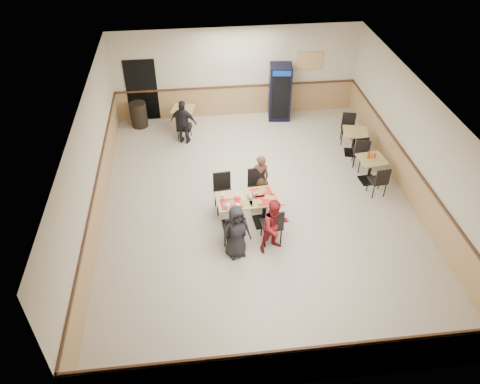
{
  "coord_description": "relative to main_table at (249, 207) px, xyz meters",
  "views": [
    {
      "loc": [
        -1.56,
        -9.28,
        7.83
      ],
      "look_at": [
        -0.53,
        -0.5,
        0.89
      ],
      "focal_mm": 35.0,
      "sensor_mm": 36.0,
      "label": 1
    }
  ],
  "objects": [
    {
      "name": "trash_bin",
      "position": [
        -2.92,
        5.23,
        -0.14
      ],
      "size": [
        0.53,
        0.53,
        0.83
      ],
      "primitive_type": "cylinder",
      "color": "black",
      "rests_on": "ground"
    },
    {
      "name": "lone_diner",
      "position": [
        -1.48,
        4.04,
        0.15
      ],
      "size": [
        0.9,
        0.63,
        1.42
      ],
      "primitive_type": "imported",
      "rotation": [
        0.0,
        0.0,
        2.75
      ],
      "color": "black",
      "rests_on": "ground"
    },
    {
      "name": "room_shell",
      "position": [
        2.11,
        3.23,
        0.02
      ],
      "size": [
        10.0,
        10.0,
        10.0
      ],
      "color": "silver",
      "rests_on": "ground"
    },
    {
      "name": "side_table_far_chair_north",
      "position": [
        3.54,
        3.43,
        -0.08
      ],
      "size": [
        0.54,
        0.54,
        0.96
      ],
      "primitive_type": null,
      "rotation": [
        0.0,
        0.0,
        -0.24
      ],
      "color": "black",
      "rests_on": "ground"
    },
    {
      "name": "pepsi_cooler",
      "position": [
        1.73,
        5.27,
        0.37
      ],
      "size": [
        0.78,
        0.78,
        1.85
      ],
      "rotation": [
        0.0,
        0.0,
        -0.12
      ],
      "color": "black",
      "rests_on": "ground"
    },
    {
      "name": "main_table",
      "position": [
        0.0,
        0.0,
        0.0
      ],
      "size": [
        1.63,
        0.92,
        0.84
      ],
      "rotation": [
        0.0,
        0.0,
        0.09
      ],
      "color": "black",
      "rests_on": "ground"
    },
    {
      "name": "tabletop_clutter",
      "position": [
        0.01,
        -0.07,
        0.31
      ],
      "size": [
        1.38,
        0.76,
        0.12
      ],
      "rotation": [
        0.0,
        0.0,
        0.09
      ],
      "color": "red",
      "rests_on": "main_table"
    },
    {
      "name": "side_table_far_chair_south",
      "position": [
        3.54,
        2.21,
        -0.08
      ],
      "size": [
        0.54,
        0.54,
        0.96
      ],
      "primitive_type": null,
      "rotation": [
        0.0,
        0.0,
        2.9
      ],
      "color": "black",
      "rests_on": "ground"
    },
    {
      "name": "side_table_far",
      "position": [
        3.54,
        2.82,
        -0.05
      ],
      "size": [
        0.86,
        0.86,
        0.76
      ],
      "rotation": [
        0.0,
        0.0,
        -0.24
      ],
      "color": "black",
      "rests_on": "ground"
    },
    {
      "name": "main_chairs",
      "position": [
        -0.06,
        -0.0,
        -0.03
      ],
      "size": [
        1.54,
        1.95,
        1.06
      ],
      "rotation": [
        0.0,
        0.0,
        0.09
      ],
      "color": "black",
      "rests_on": "ground"
    },
    {
      "name": "side_table_near",
      "position": [
        3.55,
        1.41,
        -0.07
      ],
      "size": [
        0.76,
        0.76,
        0.74
      ],
      "rotation": [
        0.0,
        0.0,
        0.11
      ],
      "color": "black",
      "rests_on": "ground"
    },
    {
      "name": "diner_man_opposite",
      "position": [
        0.42,
        0.99,
        0.12
      ],
      "size": [
        0.51,
        0.35,
        1.35
      ],
      "primitive_type": "imported",
      "rotation": [
        0.0,
        0.0,
        3.21
      ],
      "color": "brown",
      "rests_on": "ground"
    },
    {
      "name": "back_table_chair_lone",
      "position": [
        -1.48,
        4.29,
        -0.09
      ],
      "size": [
        0.52,
        0.52,
        0.94
      ],
      "primitive_type": null,
      "rotation": [
        0.0,
        0.0,
        2.9
      ],
      "color": "black",
      "rests_on": "ground"
    },
    {
      "name": "condiment_caddy",
      "position": [
        3.52,
        1.46,
        0.27
      ],
      "size": [
        0.23,
        0.06,
        0.2
      ],
      "color": "red",
      "rests_on": "side_table_near"
    },
    {
      "name": "side_table_near_chair_north",
      "position": [
        3.55,
        2.0,
        -0.09
      ],
      "size": [
        0.48,
        0.48,
        0.93
      ],
      "primitive_type": null,
      "rotation": [
        0.0,
        0.0,
        0.11
      ],
      "color": "black",
      "rests_on": "ground"
    },
    {
      "name": "side_table_near_chair_south",
      "position": [
        3.55,
        0.82,
        -0.09
      ],
      "size": [
        0.48,
        0.48,
        0.93
      ],
      "primitive_type": null,
      "rotation": [
        0.0,
        0.0,
        3.26
      ],
      "color": "black",
      "rests_on": "ground"
    },
    {
      "name": "diner_woman_left",
      "position": [
        -0.42,
        -0.99,
        0.13
      ],
      "size": [
        0.77,
        0.61,
        1.38
      ],
      "primitive_type": "imported",
      "rotation": [
        0.0,
        0.0,
        0.28
      ],
      "color": "black",
      "rests_on": "ground"
    },
    {
      "name": "diner_woman_right",
      "position": [
        0.47,
        -0.91,
        0.14
      ],
      "size": [
        0.82,
        0.73,
        1.4
      ],
      "primitive_type": "imported",
      "rotation": [
        0.0,
        0.0,
        0.34
      ],
      "color": "maroon",
      "rests_on": "ground"
    },
    {
      "name": "back_table",
      "position": [
        -1.48,
        4.88,
        -0.07
      ],
      "size": [
        0.83,
        0.83,
        0.74
      ],
      "rotation": [
        0.0,
        0.0,
        -0.24
      ],
      "color": "black",
      "rests_on": "ground"
    },
    {
      "name": "ground",
      "position": [
        0.33,
        0.68,
        -0.56
      ],
      "size": [
        10.0,
        10.0,
        0.0
      ],
      "primitive_type": "plane",
      "color": "beige",
      "rests_on": "ground"
    }
  ]
}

